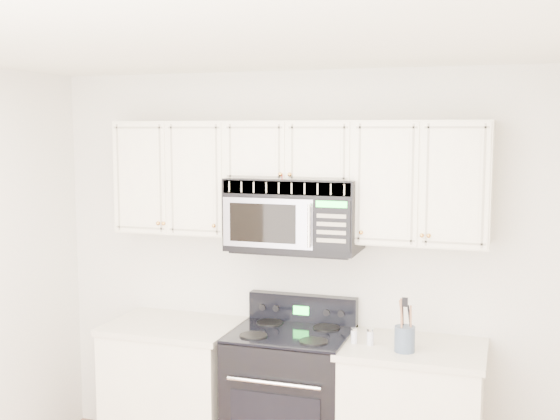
% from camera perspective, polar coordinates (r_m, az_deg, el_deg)
% --- Properties ---
extents(room, '(3.51, 3.51, 2.61)m').
position_cam_1_polar(room, '(3.15, -7.51, -10.42)').
color(room, '#8A614F').
rests_on(room, ground).
extents(base_cabinet_left, '(0.86, 0.65, 0.92)m').
position_cam_1_polar(base_cabinet_left, '(4.99, -8.55, -14.55)').
color(base_cabinet_left, white).
rests_on(base_cabinet_left, ground).
extents(range, '(0.74, 0.68, 1.11)m').
position_cam_1_polar(range, '(4.67, 0.88, -15.18)').
color(range, black).
rests_on(range, ground).
extents(upper_cabinets, '(2.44, 0.37, 0.75)m').
position_cam_1_polar(upper_cabinets, '(4.50, 1.13, 2.97)').
color(upper_cabinets, white).
rests_on(upper_cabinets, ground).
extents(microwave, '(0.83, 0.47, 0.46)m').
position_cam_1_polar(microwave, '(4.47, 1.22, -0.32)').
color(microwave, black).
rests_on(microwave, ground).
extents(utensil_crock, '(0.12, 0.12, 0.32)m').
position_cam_1_polar(utensil_crock, '(4.23, 10.10, -10.19)').
color(utensil_crock, '#45526B').
rests_on(utensil_crock, base_cabinet_right).
extents(shaker_salt, '(0.04, 0.04, 0.10)m').
position_cam_1_polar(shaker_salt, '(4.36, 6.04, -10.10)').
color(shaker_salt, silver).
rests_on(shaker_salt, base_cabinet_right).
extents(shaker_pepper, '(0.04, 0.04, 0.10)m').
position_cam_1_polar(shaker_pepper, '(4.33, 7.35, -10.17)').
color(shaker_pepper, silver).
rests_on(shaker_pepper, base_cabinet_right).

